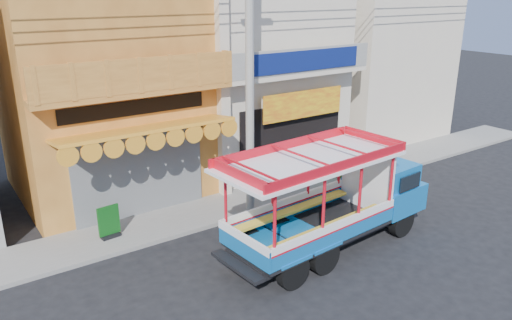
% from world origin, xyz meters
% --- Properties ---
extents(ground, '(90.00, 90.00, 0.00)m').
position_xyz_m(ground, '(0.00, 0.00, 0.00)').
color(ground, black).
rests_on(ground, ground).
extents(sidewalk, '(30.00, 2.00, 0.12)m').
position_xyz_m(sidewalk, '(0.00, 4.00, 0.06)').
color(sidewalk, slate).
rests_on(sidewalk, ground).
extents(shophouse_left, '(6.00, 7.50, 8.24)m').
position_xyz_m(shophouse_left, '(-4.00, 7.96, 4.11)').
color(shophouse_left, '#A66325').
rests_on(shophouse_left, ground).
extents(shophouse_right, '(6.00, 6.75, 8.24)m').
position_xyz_m(shophouse_right, '(2.00, 7.96, 4.11)').
color(shophouse_right, beige).
rests_on(shophouse_right, ground).
extents(party_pilaster, '(0.35, 0.30, 8.00)m').
position_xyz_m(party_pilaster, '(-1.00, 4.85, 4.00)').
color(party_pilaster, beige).
rests_on(party_pilaster, ground).
extents(filler_building_right, '(6.00, 6.00, 7.60)m').
position_xyz_m(filler_building_right, '(9.00, 8.00, 3.80)').
color(filler_building_right, beige).
rests_on(filler_building_right, ground).
extents(utility_pole, '(28.00, 0.26, 9.00)m').
position_xyz_m(utility_pole, '(-0.85, 3.30, 5.03)').
color(utility_pole, gray).
rests_on(utility_pole, ground).
extents(songthaew_truck, '(6.62, 2.57, 3.03)m').
position_xyz_m(songthaew_truck, '(-0.05, 0.15, 1.46)').
color(songthaew_truck, black).
rests_on(songthaew_truck, ground).
extents(green_sign, '(0.63, 0.34, 0.97)m').
position_xyz_m(green_sign, '(-5.42, 3.96, 0.53)').
color(green_sign, black).
rests_on(green_sign, sidewalk).
extents(potted_plant_a, '(1.32, 1.31, 1.11)m').
position_xyz_m(potted_plant_a, '(3.57, 3.77, 0.67)').
color(potted_plant_a, '#1E5D1A').
rests_on(potted_plant_a, sidewalk).
extents(potted_plant_b, '(0.56, 0.62, 0.91)m').
position_xyz_m(potted_plant_b, '(3.85, 3.55, 0.58)').
color(potted_plant_b, '#1E5D1A').
rests_on(potted_plant_b, sidewalk).
extents(potted_plant_c, '(0.83, 0.83, 1.06)m').
position_xyz_m(potted_plant_c, '(2.76, 4.12, 0.65)').
color(potted_plant_c, '#1E5D1A').
rests_on(potted_plant_c, sidewalk).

